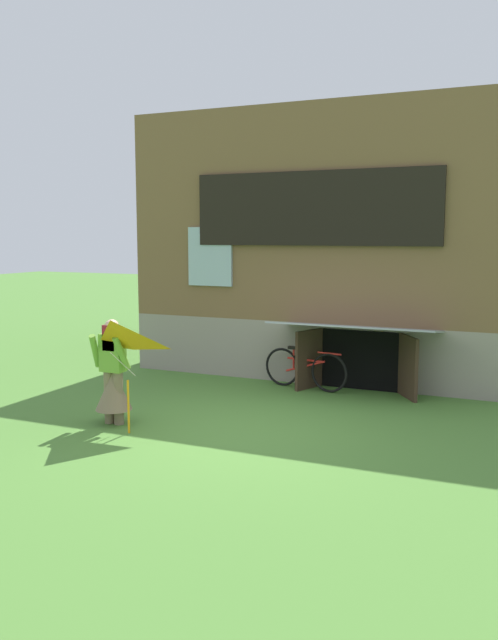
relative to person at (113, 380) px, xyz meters
The scene contains 5 objects.
ground_plane 1.98m from the person, 15.14° to the left, with size 60.00×60.00×0.00m, color #4C7F33.
log_house 6.39m from the person, 72.74° to the left, with size 7.31×5.83×4.97m.
person is the anchor object (origin of this frame).
kite 0.86m from the person, 55.49° to the right, with size 0.86×0.92×1.45m.
bicycle_red 3.60m from the person, 59.72° to the left, with size 1.59×0.31×0.73m.
Camera 1 is at (3.59, -8.02, 2.68)m, focal length 36.69 mm.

